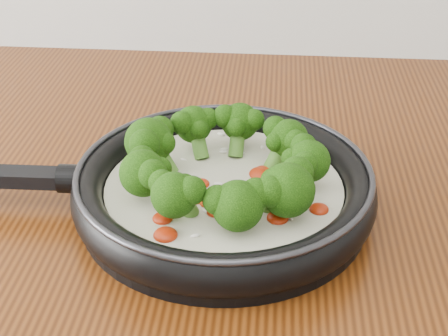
{
  "coord_description": "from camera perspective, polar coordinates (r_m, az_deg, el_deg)",
  "views": [
    {
      "loc": [
        0.15,
        0.51,
        1.28
      ],
      "look_at": [
        0.11,
        1.06,
        0.95
      ],
      "focal_mm": 53.23,
      "sensor_mm": 36.0,
      "label": 1
    }
  ],
  "objects": [
    {
      "name": "skillet",
      "position": [
        0.65,
        -0.25,
        -1.47
      ],
      "size": [
        0.47,
        0.3,
        0.09
      ],
      "color": "black",
      "rests_on": "counter"
    }
  ]
}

